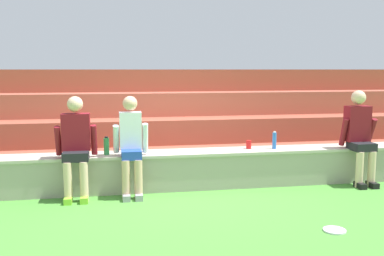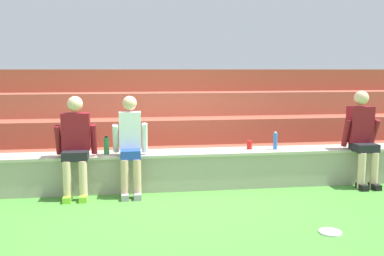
# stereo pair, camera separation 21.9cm
# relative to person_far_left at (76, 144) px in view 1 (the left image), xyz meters

# --- Properties ---
(ground_plane) EXTENTS (80.00, 80.00, 0.00)m
(ground_plane) POSITION_rel_person_far_left_xyz_m (1.36, 0.01, -0.75)
(ground_plane) COLOR #4C9338
(stone_seating_wall) EXTENTS (9.62, 0.52, 0.54)m
(stone_seating_wall) POSITION_rel_person_far_left_xyz_m (1.36, 0.25, -0.46)
(stone_seating_wall) COLOR #A8A08E
(stone_seating_wall) RESTS_ON ground
(brick_bleachers) EXTENTS (10.59, 2.45, 1.73)m
(brick_bleachers) POSITION_rel_person_far_left_xyz_m (1.36, 2.28, -0.10)
(brick_bleachers) COLOR #A64F3B
(brick_bleachers) RESTS_ON ground
(person_far_left) EXTENTS (0.55, 0.53, 1.37)m
(person_far_left) POSITION_rel_person_far_left_xyz_m (0.00, 0.00, 0.00)
(person_far_left) COLOR beige
(person_far_left) RESTS_ON ground
(person_left_of_center) EXTENTS (0.48, 0.54, 1.37)m
(person_left_of_center) POSITION_rel_person_far_left_xyz_m (0.73, 0.00, -0.02)
(person_left_of_center) COLOR #DBAD89
(person_left_of_center) RESTS_ON ground
(person_center) EXTENTS (0.54, 0.54, 1.42)m
(person_center) POSITION_rel_person_far_left_xyz_m (4.15, -0.01, 0.02)
(person_center) COLOR beige
(person_center) RESTS_ON ground
(water_bottle_near_right) EXTENTS (0.06, 0.06, 0.27)m
(water_bottle_near_right) POSITION_rel_person_far_left_xyz_m (2.89, 0.23, -0.08)
(water_bottle_near_right) COLOR blue
(water_bottle_near_right) RESTS_ON stone_seating_wall
(water_bottle_mid_left) EXTENTS (0.08, 0.08, 0.26)m
(water_bottle_mid_left) POSITION_rel_person_far_left_xyz_m (0.40, 0.21, -0.08)
(water_bottle_mid_left) COLOR green
(water_bottle_mid_left) RESTS_ON stone_seating_wall
(plastic_cup_middle) EXTENTS (0.08, 0.08, 0.13)m
(plastic_cup_middle) POSITION_rel_person_far_left_xyz_m (2.51, 0.30, -0.14)
(plastic_cup_middle) COLOR red
(plastic_cup_middle) RESTS_ON stone_seating_wall
(frisbee) EXTENTS (0.24, 0.24, 0.02)m
(frisbee) POSITION_rel_person_far_left_xyz_m (2.83, -1.77, -0.74)
(frisbee) COLOR white
(frisbee) RESTS_ON ground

